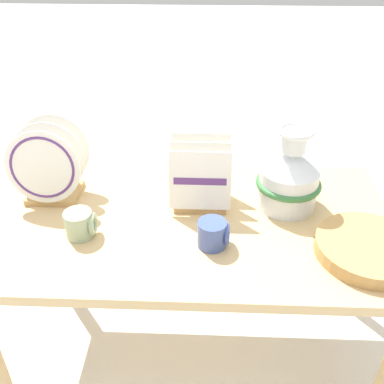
{
  "coord_description": "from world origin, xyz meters",
  "views": [
    {
      "loc": [
        0.05,
        -1.22,
        1.56
      ],
      "look_at": [
        0.0,
        0.0,
        0.76
      ],
      "focal_mm": 42.0,
      "sensor_mm": 36.0,
      "label": 1
    }
  ],
  "objects": [
    {
      "name": "wicker_charger_stack",
      "position": [
        0.54,
        -0.16,
        0.67
      ],
      "size": [
        0.32,
        0.32,
        0.04
      ],
      "color": "tan",
      "rests_on": "display_table"
    },
    {
      "name": "ceramic_vase",
      "position": [
        0.33,
        0.1,
        0.76
      ],
      "size": [
        0.22,
        0.22,
        0.3
      ],
      "color": "silver",
      "rests_on": "display_table"
    },
    {
      "name": "mug_cobalt_glaze",
      "position": [
        0.07,
        -0.13,
        0.69
      ],
      "size": [
        0.1,
        0.09,
        0.09
      ],
      "color": "#42569E",
      "rests_on": "display_table"
    },
    {
      "name": "ground_plane",
      "position": [
        0.0,
        0.0,
        0.0
      ],
      "size": [
        14.0,
        14.0,
        0.0
      ],
      "primitive_type": "plane",
      "color": "silver"
    },
    {
      "name": "dish_rack_round_plates",
      "position": [
        -0.5,
        0.11,
        0.76
      ],
      "size": [
        0.26,
        0.18,
        0.28
      ],
      "color": "tan",
      "rests_on": "display_table"
    },
    {
      "name": "display_table",
      "position": [
        0.0,
        0.0,
        0.57
      ],
      "size": [
        1.37,
        0.75,
        0.65
      ],
      "color": "tan",
      "rests_on": "ground_plane"
    },
    {
      "name": "mug_sage_glaze",
      "position": [
        -0.35,
        -0.1,
        0.69
      ],
      "size": [
        0.1,
        0.09,
        0.09
      ],
      "color": "#9EB28E",
      "rests_on": "display_table"
    },
    {
      "name": "dish_rack_square_plates",
      "position": [
        0.03,
        0.1,
        0.73
      ],
      "size": [
        0.21,
        0.17,
        0.23
      ],
      "color": "tan",
      "rests_on": "display_table"
    }
  ]
}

